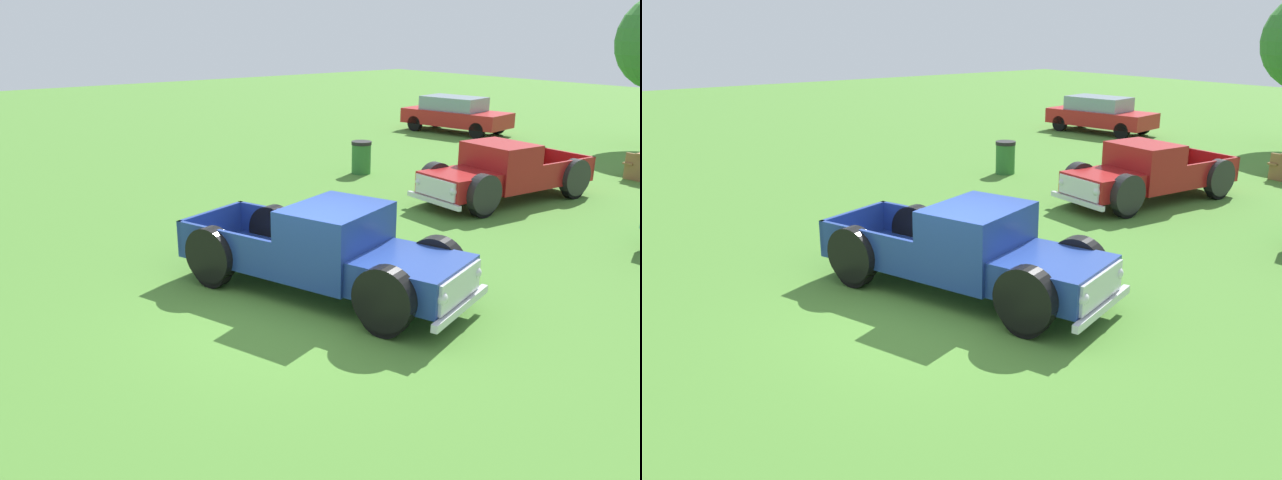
{
  "view_description": "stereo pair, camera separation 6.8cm",
  "coord_description": "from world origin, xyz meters",
  "views": [
    {
      "loc": [
        7.69,
        -5.51,
        4.25
      ],
      "look_at": [
        -0.53,
        0.73,
        0.9
      ],
      "focal_mm": 37.85,
      "sensor_mm": 36.0,
      "label": 1
    },
    {
      "loc": [
        7.73,
        -5.46,
        4.25
      ],
      "look_at": [
        -0.53,
        0.73,
        0.9
      ],
      "focal_mm": 37.85,
      "sensor_mm": 36.0,
      "label": 2
    }
  ],
  "objects": [
    {
      "name": "ground_plane",
      "position": [
        0.0,
        0.0,
        0.0
      ],
      "size": [
        80.0,
        80.0,
        0.0
      ],
      "primitive_type": "plane",
      "color": "#477A2D"
    },
    {
      "name": "pickup_truck_behind_right",
      "position": [
        -2.55,
        7.7,
        0.7
      ],
      "size": [
        2.17,
        4.89,
        1.46
      ],
      "color": "maroon",
      "rests_on": "ground_plane"
    },
    {
      "name": "sedan_distant_a",
      "position": [
        -10.68,
        15.24,
        0.74
      ],
      "size": [
        4.46,
        2.4,
        1.42
      ],
      "color": "#B21E1E",
      "rests_on": "ground_plane"
    },
    {
      "name": "pickup_truck_foreground",
      "position": [
        -0.19,
        0.84,
        0.72
      ],
      "size": [
        5.23,
        3.21,
        1.51
      ],
      "color": "navy",
      "rests_on": "ground_plane"
    },
    {
      "name": "trash_can",
      "position": [
        -7.08,
        7.22,
        0.48
      ],
      "size": [
        0.59,
        0.59,
        0.95
      ],
      "color": "#2D6B2D",
      "rests_on": "ground_plane"
    }
  ]
}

